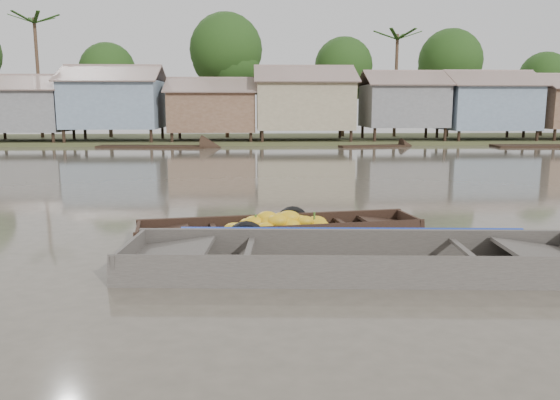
{
  "coord_description": "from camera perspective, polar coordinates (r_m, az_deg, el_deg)",
  "views": [
    {
      "loc": [
        -1.11,
        -8.93,
        2.59
      ],
      "look_at": [
        -0.58,
        1.43,
        0.8
      ],
      "focal_mm": 35.0,
      "sensor_mm": 36.0,
      "label": 1
    }
  ],
  "objects": [
    {
      "name": "banana_boat",
      "position": [
        10.75,
        -0.38,
        -3.29
      ],
      "size": [
        5.7,
        2.18,
        0.79
      ],
      "rotation": [
        0.0,
        0.0,
        0.16
      ],
      "color": "black",
      "rests_on": "ground"
    },
    {
      "name": "distant_boats",
      "position": [
        34.89,
        18.24,
        4.95
      ],
      "size": [
        38.54,
        15.99,
        0.35
      ],
      "color": "black",
      "rests_on": "ground"
    },
    {
      "name": "viewer_boat",
      "position": [
        8.9,
        8.15,
        -6.82
      ],
      "size": [
        7.55,
        2.45,
        0.6
      ],
      "rotation": [
        0.0,
        0.0,
        -0.07
      ],
      "color": "#3D3834",
      "rests_on": "ground"
    },
    {
      "name": "riverbank",
      "position": [
        41.01,
        2.93,
        10.44
      ],
      "size": [
        120.0,
        12.47,
        10.22
      ],
      "color": "#384723",
      "rests_on": "ground"
    },
    {
      "name": "ground",
      "position": [
        9.36,
        4.02,
        -6.29
      ],
      "size": [
        120.0,
        120.0,
        0.0
      ],
      "primitive_type": "plane",
      "color": "#4E483C",
      "rests_on": "ground"
    }
  ]
}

